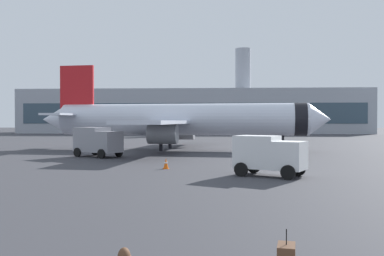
% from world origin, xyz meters
% --- Properties ---
extents(airplane_at_gate, '(35.77, 32.34, 10.50)m').
position_xyz_m(airplane_at_gate, '(-4.26, 47.32, 3.66)').
color(airplane_at_gate, silver).
rests_on(airplane_at_gate, ground).
extents(service_truck, '(5.24, 4.37, 2.90)m').
position_xyz_m(service_truck, '(-11.42, 36.84, 1.61)').
color(service_truck, gray).
rests_on(service_truck, ground).
extents(cargo_van, '(4.83, 3.88, 2.60)m').
position_xyz_m(cargo_van, '(3.65, 23.15, 1.45)').
color(cargo_van, white).
rests_on(cargo_van, ground).
extents(safety_cone_near, '(0.44, 0.44, 0.60)m').
position_xyz_m(safety_cone_near, '(-11.67, 44.53, 0.30)').
color(safety_cone_near, '#F2590C').
rests_on(safety_cone_near, ground).
extents(safety_cone_mid, '(0.44, 0.44, 0.80)m').
position_xyz_m(safety_cone_mid, '(-3.46, 26.96, 0.39)').
color(safety_cone_mid, '#F2590C').
rests_on(safety_cone_mid, ground).
extents(safety_cone_far, '(0.44, 0.44, 0.81)m').
position_xyz_m(safety_cone_far, '(7.35, 36.78, 0.40)').
color(safety_cone_far, '#F2590C').
rests_on(safety_cone_far, ground).
extents(safety_cone_outer, '(0.44, 0.44, 0.80)m').
position_xyz_m(safety_cone_outer, '(6.01, 31.46, 0.40)').
color(safety_cone_outer, '#F2590C').
rests_on(safety_cone_outer, ground).
extents(terminal_building, '(95.77, 21.48, 24.07)m').
position_xyz_m(terminal_building, '(-6.55, 119.28, 6.15)').
color(terminal_building, '#9EA3AD').
rests_on(terminal_building, ground).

